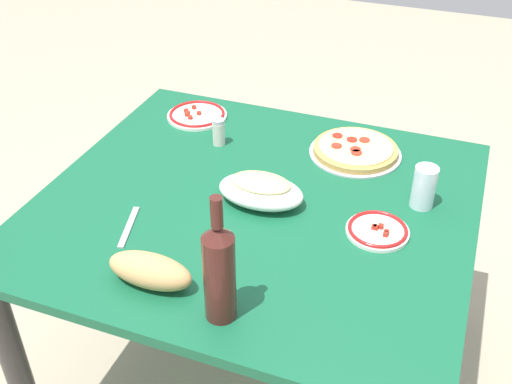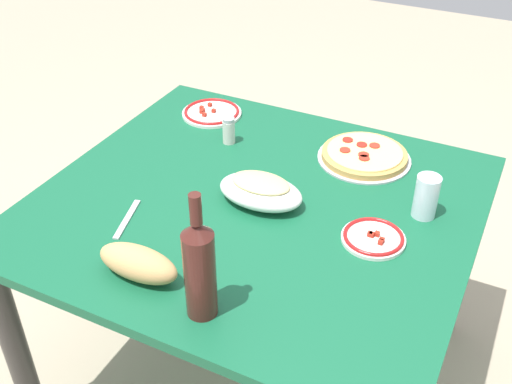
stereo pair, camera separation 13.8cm
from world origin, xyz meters
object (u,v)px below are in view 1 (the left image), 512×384
object	(u,v)px
dining_table	(256,231)
pepperoni_pizza	(355,150)
wine_bottle	(219,271)
side_plate_near	(378,230)
water_glass	(424,187)
baked_pasta_dish	(260,190)
spice_shaker	(219,132)
bread_loaf	(150,271)
side_plate_far	(197,115)

from	to	relation	value
dining_table	pepperoni_pizza	bearing A→B (deg)	59.76
wine_bottle	side_plate_near	bearing A→B (deg)	57.00
pepperoni_pizza	wine_bottle	distance (m)	0.79
water_glass	baked_pasta_dish	bearing A→B (deg)	-160.98
baked_pasta_dish	spice_shaker	size ratio (longest dim) A/B	2.76
bread_loaf	baked_pasta_dish	bearing A→B (deg)	72.27
baked_pasta_dish	water_glass	xyz separation A→B (m)	(0.42, 0.14, 0.02)
wine_bottle	side_plate_far	distance (m)	0.94
pepperoni_pizza	wine_bottle	bearing A→B (deg)	-98.83
baked_pasta_dish	bread_loaf	world-z (taller)	bread_loaf
pepperoni_pizza	dining_table	bearing A→B (deg)	-120.24
dining_table	bread_loaf	bearing A→B (deg)	-105.75
wine_bottle	side_plate_far	world-z (taller)	wine_bottle
baked_pasta_dish	side_plate_near	distance (m)	0.33
dining_table	side_plate_near	size ratio (longest dim) A/B	7.19
water_glass	side_plate_near	world-z (taller)	water_glass
bread_loaf	wine_bottle	bearing A→B (deg)	-9.75
baked_pasta_dish	side_plate_near	size ratio (longest dim) A/B	1.46
side_plate_near	spice_shaker	size ratio (longest dim) A/B	1.89
side_plate_far	bread_loaf	world-z (taller)	bread_loaf
baked_pasta_dish	pepperoni_pizza	bearing A→B (deg)	61.74
dining_table	wine_bottle	size ratio (longest dim) A/B	3.73
side_plate_near	spice_shaker	distance (m)	0.63
side_plate_far	bread_loaf	bearing A→B (deg)	-72.23
pepperoni_pizza	wine_bottle	size ratio (longest dim) A/B	0.90
water_glass	spice_shaker	xyz separation A→B (m)	(-0.65, 0.11, -0.02)
dining_table	side_plate_near	bearing A→B (deg)	-3.61
bread_loaf	spice_shaker	bearing A→B (deg)	99.55
wine_bottle	spice_shaker	bearing A→B (deg)	113.85
water_glass	side_plate_far	bearing A→B (deg)	162.67
dining_table	wine_bottle	xyz separation A→B (m)	(0.08, -0.43, 0.24)
dining_table	wine_bottle	bearing A→B (deg)	-79.45
pepperoni_pizza	side_plate_far	size ratio (longest dim) A/B	1.39
pepperoni_pizza	side_plate_near	world-z (taller)	pepperoni_pizza
spice_shaker	water_glass	bearing A→B (deg)	-9.51
side_plate_near	side_plate_far	distance (m)	0.82
dining_table	baked_pasta_dish	distance (m)	0.15
side_plate_near	bread_loaf	bearing A→B (deg)	-140.62
spice_shaker	side_plate_near	bearing A→B (deg)	-25.71
wine_bottle	spice_shaker	size ratio (longest dim) A/B	3.64
baked_pasta_dish	wine_bottle	world-z (taller)	wine_bottle
baked_pasta_dish	wine_bottle	distance (m)	0.44
dining_table	water_glass	xyz separation A→B (m)	(0.43, 0.14, 0.17)
dining_table	side_plate_near	distance (m)	0.36
baked_pasta_dish	side_plate_far	bearing A→B (deg)	133.92
bread_loaf	spice_shaker	size ratio (longest dim) A/B	2.42
side_plate_near	water_glass	bearing A→B (deg)	61.84
pepperoni_pizza	side_plate_near	distance (m)	0.39
baked_pasta_dish	bread_loaf	size ratio (longest dim) A/B	1.14
wine_bottle	spice_shaker	distance (m)	0.75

